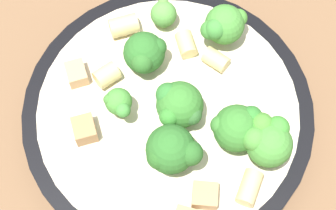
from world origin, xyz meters
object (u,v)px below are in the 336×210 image
object	(u,v)px
broccoli_floret_2	(174,150)
broccoli_floret_4	(223,25)
broccoli_floret_1	(237,127)
rigatoni_4	(107,75)
rigatoni_3	(216,60)
broccoli_floret_5	(268,141)
pasta_bowl	(168,116)
chicken_chunk_3	(77,74)
rigatoni_2	(186,44)
broccoli_floret_7	(164,13)
rigatoni_1	(249,188)
chicken_chunk_1	(205,196)
chicken_chunk_2	(85,130)
broccoli_floret_6	(119,106)
broccoli_floret_0	(145,53)
broccoli_floret_3	(178,106)
rigatoni_0	(124,26)

from	to	relation	value
broccoli_floret_2	broccoli_floret_4	distance (m)	0.12
broccoli_floret_1	rigatoni_4	world-z (taller)	broccoli_floret_1
broccoli_floret_2	rigatoni_3	bearing A→B (deg)	-24.50
broccoli_floret_5	rigatoni_4	world-z (taller)	broccoli_floret_5
pasta_bowl	chicken_chunk_3	distance (m)	0.09
broccoli_floret_1	rigatoni_2	distance (m)	0.10
broccoli_floret_7	rigatoni_1	bearing A→B (deg)	-159.24
broccoli_floret_5	chicken_chunk_1	world-z (taller)	broccoli_floret_5
broccoli_floret_5	rigatoni_3	bearing A→B (deg)	20.66
rigatoni_4	broccoli_floret_1	bearing A→B (deg)	-119.96
chicken_chunk_2	broccoli_floret_2	bearing A→B (deg)	-111.50
broccoli_floret_6	rigatoni_3	size ratio (longest dim) A/B	1.50
pasta_bowl	rigatoni_1	xyz separation A→B (m)	(-0.07, -0.06, 0.02)
broccoli_floret_0	chicken_chunk_1	bearing A→B (deg)	-160.52
broccoli_floret_3	rigatoni_4	bearing A→B (deg)	57.19
broccoli_floret_3	rigatoni_3	bearing A→B (deg)	-35.53
broccoli_floret_1	broccoli_floret_2	xyz separation A→B (m)	(-0.02, 0.05, 0.00)
broccoli_floret_0	broccoli_floret_5	world-z (taller)	broccoli_floret_5
broccoli_floret_0	chicken_chunk_2	bearing A→B (deg)	140.16
rigatoni_4	chicken_chunk_1	distance (m)	0.13
chicken_chunk_3	rigatoni_3	bearing A→B (deg)	-86.14
broccoli_floret_0	broccoli_floret_7	world-z (taller)	broccoli_floret_0
broccoli_floret_0	chicken_chunk_1	xyz separation A→B (m)	(-0.12, -0.04, -0.01)
broccoli_floret_5	chicken_chunk_1	distance (m)	0.07
rigatoni_2	broccoli_floret_3	bearing A→B (deg)	170.79
broccoli_floret_3	broccoli_floret_6	distance (m)	0.05
rigatoni_2	broccoli_floret_6	bearing A→B (deg)	137.21
broccoli_floret_3	rigatoni_0	size ratio (longest dim) A/B	1.72
broccoli_floret_7	rigatoni_2	size ratio (longest dim) A/B	1.27
rigatoni_1	broccoli_floret_2	bearing A→B (deg)	65.50
broccoli_floret_7	rigatoni_0	world-z (taller)	broccoli_floret_7
chicken_chunk_1	chicken_chunk_2	xyz separation A→B (m)	(0.06, 0.10, 0.00)
chicken_chunk_2	chicken_chunk_3	world-z (taller)	chicken_chunk_2
rigatoni_4	chicken_chunk_3	size ratio (longest dim) A/B	0.98
broccoli_floret_0	rigatoni_4	bearing A→B (deg)	110.79
rigatoni_1	chicken_chunk_2	world-z (taller)	chicken_chunk_2
broccoli_floret_7	chicken_chunk_1	xyz separation A→B (m)	(-0.17, -0.03, -0.01)
rigatoni_1	broccoli_floret_1	bearing A→B (deg)	9.95
broccoli_floret_0	chicken_chunk_2	distance (m)	0.08
broccoli_floret_2	rigatoni_1	size ratio (longest dim) A/B	1.76
broccoli_floret_1	chicken_chunk_1	xyz separation A→B (m)	(-0.05, 0.03, -0.02)
pasta_bowl	broccoli_floret_6	bearing A→B (deg)	96.53
chicken_chunk_1	rigatoni_1	bearing A→B (deg)	-82.85
broccoli_floret_0	broccoli_floret_6	world-z (taller)	broccoli_floret_0
rigatoni_2	rigatoni_3	size ratio (longest dim) A/B	1.00
pasta_bowl	rigatoni_3	xyz separation A→B (m)	(0.04, -0.04, 0.02)
broccoli_floret_1	broccoli_floret_7	size ratio (longest dim) A/B	1.63
broccoli_floret_3	broccoli_floret_6	world-z (taller)	broccoli_floret_3
rigatoni_3	chicken_chunk_1	xyz separation A→B (m)	(-0.12, 0.02, -0.00)
rigatoni_2	chicken_chunk_3	bearing A→B (deg)	104.35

